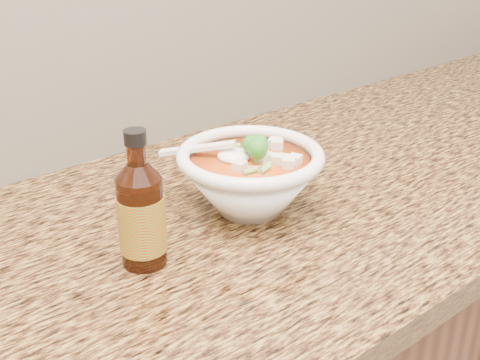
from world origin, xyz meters
TOP-DOWN VIEW (x-y plane):
  - counter_slab at (0.00, 1.68)m, footprint 4.00×0.68m
  - soup_bowl at (0.28, 1.66)m, footprint 0.22×0.22m
  - hot_sauce_bottle at (0.08, 1.63)m, footprint 0.08×0.08m

SIDE VIEW (x-z plane):
  - counter_slab at x=0.00m, z-range 0.86..0.90m
  - soup_bowl at x=0.28m, z-range 0.89..1.01m
  - hot_sauce_bottle at x=0.08m, z-range 0.88..1.06m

